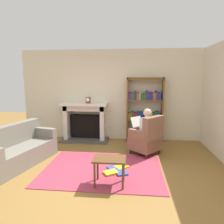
# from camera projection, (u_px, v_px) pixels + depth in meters

# --- Properties ---
(ground) EXTENTS (14.00, 14.00, 0.00)m
(ground) POSITION_uv_depth(u_px,v_px,m) (101.00, 176.00, 3.92)
(ground) COLOR olive
(back_wall) EXTENTS (5.60, 0.10, 2.70)m
(back_wall) POSITION_uv_depth(u_px,v_px,m) (113.00, 95.00, 6.21)
(back_wall) COLOR beige
(back_wall) RESTS_ON ground
(side_wall_right) EXTENTS (0.10, 5.20, 2.70)m
(side_wall_right) POSITION_uv_depth(u_px,v_px,m) (223.00, 101.00, 4.67)
(side_wall_right) COLOR beige
(side_wall_right) RESTS_ON ground
(area_rug) EXTENTS (2.40, 1.80, 0.01)m
(area_rug) POSITION_uv_depth(u_px,v_px,m) (103.00, 169.00, 4.22)
(area_rug) COLOR #9F3549
(area_rug) RESTS_ON ground
(fireplace) EXTENTS (1.41, 0.64, 1.13)m
(fireplace) POSITION_uv_depth(u_px,v_px,m) (85.00, 121.00, 6.17)
(fireplace) COLOR #4C4742
(fireplace) RESTS_ON ground
(mantel_clock) EXTENTS (0.14, 0.14, 0.18)m
(mantel_clock) POSITION_uv_depth(u_px,v_px,m) (88.00, 100.00, 5.95)
(mantel_clock) COLOR brown
(mantel_clock) RESTS_ON fireplace
(bookshelf) EXTENTS (1.05, 0.32, 1.88)m
(bookshelf) POSITION_uv_depth(u_px,v_px,m) (144.00, 112.00, 5.98)
(bookshelf) COLOR brown
(bookshelf) RESTS_ON ground
(armchair_reading) EXTENTS (0.89, 0.89, 0.97)m
(armchair_reading) POSITION_uv_depth(u_px,v_px,m) (147.00, 138.00, 4.97)
(armchair_reading) COLOR #331E14
(armchair_reading) RESTS_ON ground
(seated_reader) EXTENTS (0.59, 0.57, 1.14)m
(seated_reader) POSITION_uv_depth(u_px,v_px,m) (144.00, 129.00, 5.02)
(seated_reader) COLOR white
(seated_reader) RESTS_ON ground
(sofa_floral) EXTENTS (1.12, 1.82, 0.85)m
(sofa_floral) POSITION_uv_depth(u_px,v_px,m) (18.00, 150.00, 4.43)
(sofa_floral) COLOR slate
(sofa_floral) RESTS_ON ground
(side_table) EXTENTS (0.56, 0.39, 0.49)m
(side_table) POSITION_uv_depth(u_px,v_px,m) (110.00, 163.00, 3.53)
(side_table) COLOR brown
(side_table) RESTS_ON ground
(scattered_books) EXTENTS (0.53, 0.62, 0.04)m
(scattered_books) POSITION_uv_depth(u_px,v_px,m) (117.00, 170.00, 4.11)
(scattered_books) COLOR gold
(scattered_books) RESTS_ON area_rug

